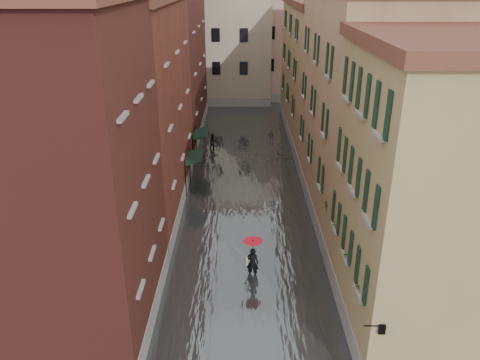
{
  "coord_description": "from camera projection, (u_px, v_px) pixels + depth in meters",
  "views": [
    {
      "loc": [
        -0.34,
        -18.25,
        13.72
      ],
      "look_at": [
        -0.37,
        6.31,
        3.0
      ],
      "focal_mm": 35.0,
      "sensor_mm": 36.0,
      "label": 1
    }
  ],
  "objects": [
    {
      "name": "building_left_mid",
      "position": [
        129.0,
        112.0,
        27.97
      ],
      "size": [
        6.0,
        14.0,
        12.5
      ],
      "primitive_type": "cube",
      "color": "brown",
      "rests_on": "ground"
    },
    {
      "name": "building_left_near",
      "position": [
        66.0,
        183.0,
        17.79
      ],
      "size": [
        6.0,
        8.0,
        13.0
      ],
      "primitive_type": "cube",
      "color": "maroon",
      "rests_on": "ground"
    },
    {
      "name": "wall_lantern",
      "position": [
        381.0,
        328.0,
        15.51
      ],
      "size": [
        0.71,
        0.22,
        0.35
      ],
      "color": "black",
      "rests_on": "ground"
    },
    {
      "name": "pedestrian_main",
      "position": [
        253.0,
        255.0,
        22.75
      ],
      "size": [
        0.96,
        0.96,
        2.06
      ],
      "color": "black",
      "rests_on": "ground"
    },
    {
      "name": "building_end_cream",
      "position": [
        218.0,
        44.0,
        54.45
      ],
      "size": [
        12.0,
        9.0,
        13.0
      ],
      "primitive_type": "cube",
      "color": "#B0A68B",
      "rests_on": "ground"
    },
    {
      "name": "window_planters",
      "position": [
        344.0,
        235.0,
        20.13
      ],
      "size": [
        0.59,
        7.73,
        0.84
      ],
      "color": "brown",
      "rests_on": "ground"
    },
    {
      "name": "building_right_far",
      "position": [
        322.0,
        73.0,
        41.9
      ],
      "size": [
        6.0,
        16.0,
        11.5
      ],
      "primitive_type": "cube",
      "color": "#937A4C",
      "rests_on": "ground"
    },
    {
      "name": "ground",
      "position": [
        248.0,
        291.0,
        22.21
      ],
      "size": [
        120.0,
        120.0,
        0.0
      ],
      "primitive_type": "plane",
      "color": "#505052",
      "rests_on": "ground"
    },
    {
      "name": "building_right_near",
      "position": [
        430.0,
        201.0,
        18.07
      ],
      "size": [
        6.0,
        8.0,
        11.5
      ],
      "primitive_type": "cube",
      "color": "#937A4C",
      "rests_on": "ground"
    },
    {
      "name": "floodwater",
      "position": [
        245.0,
        180.0,
        34.09
      ],
      "size": [
        10.0,
        60.0,
        0.2
      ],
      "primitive_type": "cube",
      "color": "#43484A",
      "rests_on": "ground"
    },
    {
      "name": "building_end_pink",
      "position": [
        293.0,
        46.0,
        56.47
      ],
      "size": [
        10.0,
        9.0,
        12.0
      ],
      "primitive_type": "cube",
      "color": "tan",
      "rests_on": "ground"
    },
    {
      "name": "building_left_far",
      "position": [
        166.0,
        59.0,
        41.42
      ],
      "size": [
        6.0,
        16.0,
        14.0
      ],
      "primitive_type": "cube",
      "color": "maroon",
      "rests_on": "ground"
    },
    {
      "name": "awning_far",
      "position": [
        200.0,
        134.0,
        36.32
      ],
      "size": [
        1.09,
        2.71,
        2.8
      ],
      "color": "black",
      "rests_on": "ground"
    },
    {
      "name": "pedestrian_far",
      "position": [
        213.0,
        142.0,
        39.7
      ],
      "size": [
        0.9,
        0.79,
        1.57
      ],
      "primitive_type": "imported",
      "rotation": [
        0.0,
        0.0,
        0.29
      ],
      "color": "black",
      "rests_on": "ground"
    },
    {
      "name": "building_right_mid",
      "position": [
        364.0,
        108.0,
        27.85
      ],
      "size": [
        6.0,
        14.0,
        13.0
      ],
      "primitive_type": "cube",
      "color": "tan",
      "rests_on": "ground"
    },
    {
      "name": "awning_near",
      "position": [
        194.0,
        158.0,
        31.56
      ],
      "size": [
        1.09,
        2.73,
        2.8
      ],
      "color": "black",
      "rests_on": "ground"
    }
  ]
}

